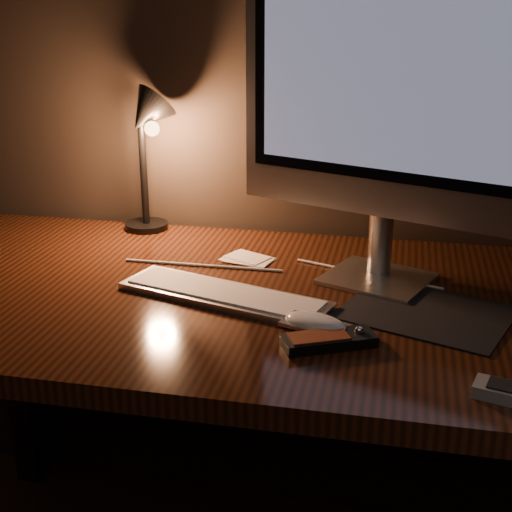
% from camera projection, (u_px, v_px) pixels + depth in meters
% --- Properties ---
extents(desk, '(1.60, 0.75, 0.75)m').
position_uv_depth(desk, '(282.00, 341.00, 1.42)').
color(desk, '#3C1B0D').
rests_on(desk, ground).
extents(monitor, '(0.56, 0.24, 0.61)m').
position_uv_depth(monitor, '(389.00, 91.00, 1.25)').
color(monitor, silver).
rests_on(monitor, desk).
extents(keyboard, '(0.41, 0.22, 0.01)m').
position_uv_depth(keyboard, '(224.00, 294.00, 1.29)').
color(keyboard, silver).
rests_on(keyboard, desk).
extents(mousepad, '(0.33, 0.30, 0.00)m').
position_uv_depth(mousepad, '(427.00, 312.00, 1.23)').
color(mousepad, black).
rests_on(mousepad, desk).
extents(mouse, '(0.12, 0.09, 0.02)m').
position_uv_depth(mouse, '(315.00, 326.00, 1.16)').
color(mouse, white).
rests_on(mouse, desk).
extents(media_remote, '(0.15, 0.11, 0.03)m').
position_uv_depth(media_remote, '(329.00, 340.00, 1.11)').
color(media_remote, black).
rests_on(media_remote, desk).
extents(papers, '(0.12, 0.10, 0.01)m').
position_uv_depth(papers, '(247.00, 259.00, 1.49)').
color(papers, white).
rests_on(papers, desk).
extents(desk_lamp, '(0.17, 0.18, 0.34)m').
position_uv_depth(desk_lamp, '(146.00, 135.00, 1.58)').
color(desk_lamp, black).
rests_on(desk_lamp, desk).
extents(cable, '(0.63, 0.13, 0.01)m').
position_uv_depth(cable, '(283.00, 271.00, 1.42)').
color(cable, white).
rests_on(cable, desk).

